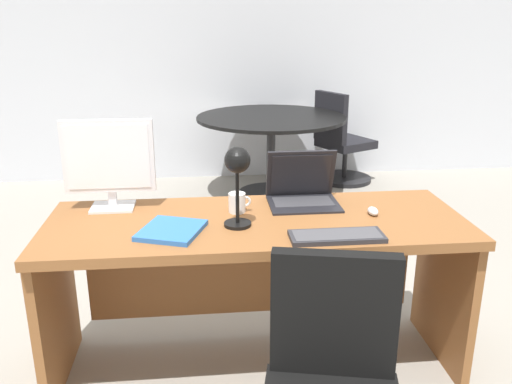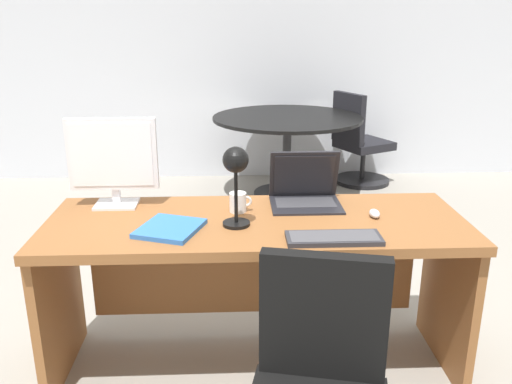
{
  "view_description": "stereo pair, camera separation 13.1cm",
  "coord_description": "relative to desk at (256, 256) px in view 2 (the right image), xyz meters",
  "views": [
    {
      "loc": [
        -0.23,
        -2.22,
        1.63
      ],
      "look_at": [
        0.0,
        0.03,
        0.88
      ],
      "focal_mm": 37.35,
      "sensor_mm": 36.0,
      "label": 1
    },
    {
      "loc": [
        -0.1,
        -2.23,
        1.63
      ],
      "look_at": [
        0.0,
        0.03,
        0.88
      ],
      "focal_mm": 37.35,
      "sensor_mm": 36.0,
      "label": 2
    }
  ],
  "objects": [
    {
      "name": "keyboard",
      "position": [
        0.3,
        -0.29,
        0.21
      ],
      "size": [
        0.39,
        0.14,
        0.02
      ],
      "color": "#2D2D33",
      "rests_on": "desk"
    },
    {
      "name": "back_wall",
      "position": [
        0.0,
        3.29,
        0.84
      ],
      "size": [
        10.0,
        0.1,
        2.8
      ],
      "primitive_type": "cube",
      "color": "silver",
      "rests_on": "ground"
    },
    {
      "name": "monitor",
      "position": [
        -0.67,
        0.18,
        0.44
      ],
      "size": [
        0.42,
        0.16,
        0.43
      ],
      "color": "silver",
      "rests_on": "desk"
    },
    {
      "name": "ground",
      "position": [
        0.0,
        1.45,
        -0.56
      ],
      "size": [
        12.0,
        12.0,
        0.0
      ],
      "primitive_type": "plane",
      "color": "gray"
    },
    {
      "name": "desk_lamp",
      "position": [
        -0.09,
        -0.13,
        0.46
      ],
      "size": [
        0.12,
        0.14,
        0.36
      ],
      "color": "black",
      "rests_on": "desk"
    },
    {
      "name": "meeting_chair_near",
      "position": [
        1.17,
        2.91,
        -0.19
      ],
      "size": [
        0.63,
        0.62,
        0.93
      ],
      "color": "black",
      "rests_on": "ground"
    },
    {
      "name": "laptop",
      "position": [
        0.25,
        0.18,
        0.28
      ],
      "size": [
        0.34,
        0.27,
        0.26
      ],
      "color": "black",
      "rests_on": "desk"
    },
    {
      "name": "desk",
      "position": [
        0.0,
        0.0,
        0.0
      ],
      "size": [
        1.89,
        0.69,
        0.76
      ],
      "color": "brown",
      "rests_on": "ground"
    },
    {
      "name": "book",
      "position": [
        -0.37,
        -0.16,
        0.21
      ],
      "size": [
        0.31,
        0.33,
        0.02
      ],
      "color": "blue",
      "rests_on": "desk"
    },
    {
      "name": "mouse",
      "position": [
        0.54,
        -0.04,
        0.22
      ],
      "size": [
        0.05,
        0.08,
        0.04
      ],
      "color": "silver",
      "rests_on": "desk"
    },
    {
      "name": "coffee_mug",
      "position": [
        -0.08,
        0.06,
        0.25
      ],
      "size": [
        0.11,
        0.08,
        0.09
      ],
      "color": "white",
      "rests_on": "desk"
    },
    {
      "name": "meeting_table",
      "position": [
        0.4,
        2.52,
        0.03
      ],
      "size": [
        1.37,
        1.37,
        0.77
      ],
      "color": "black",
      "rests_on": "ground"
    }
  ]
}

